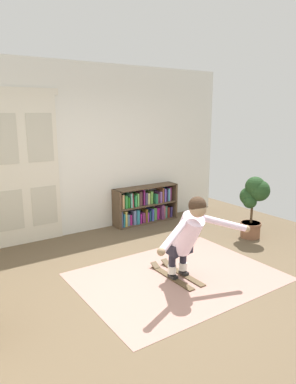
# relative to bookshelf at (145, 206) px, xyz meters

# --- Properties ---
(ground_plane) EXTENTS (7.20, 7.20, 0.00)m
(ground_plane) POSITION_rel_bookshelf_xyz_m (-1.18, -2.39, -0.32)
(ground_plane) COLOR brown
(back_wall) EXTENTS (6.00, 0.10, 2.90)m
(back_wall) POSITION_rel_bookshelf_xyz_m (-1.18, 0.21, 1.13)
(back_wall) COLOR silver
(back_wall) RESTS_ON ground
(double_door) EXTENTS (1.22, 0.05, 2.45)m
(double_door) POSITION_rel_bookshelf_xyz_m (-2.16, 0.15, 0.91)
(double_door) COLOR beige
(double_door) RESTS_ON ground
(rug) EXTENTS (2.50, 1.87, 0.01)m
(rug) POSITION_rel_bookshelf_xyz_m (-0.93, -2.17, -0.32)
(rug) COLOR #A2796D
(rug) RESTS_ON ground
(bookshelf) EXTENTS (1.32, 0.30, 0.71)m
(bookshelf) POSITION_rel_bookshelf_xyz_m (0.00, 0.00, 0.00)
(bookshelf) COLOR brown
(bookshelf) RESTS_ON ground
(potted_plant) EXTENTS (0.41, 0.47, 1.06)m
(potted_plant) POSITION_rel_bookshelf_xyz_m (1.01, -1.74, 0.34)
(potted_plant) COLOR brown
(potted_plant) RESTS_ON ground
(skis_pair) EXTENTS (0.27, 0.83, 0.07)m
(skis_pair) POSITION_rel_bookshelf_xyz_m (-0.93, -2.14, -0.30)
(skis_pair) COLOR brown
(skis_pair) RESTS_ON rug
(person_skier) EXTENTS (1.39, 0.66, 1.06)m
(person_skier) POSITION_rel_bookshelf_xyz_m (-0.93, -2.36, 0.34)
(person_skier) COLOR white
(person_skier) RESTS_ON skis_pair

